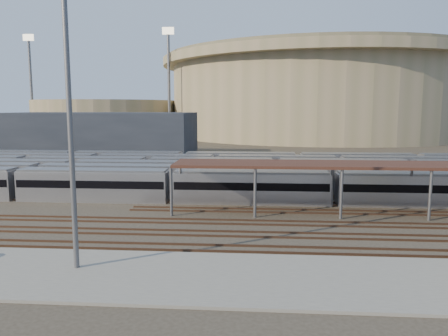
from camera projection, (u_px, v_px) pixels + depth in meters
name	position (u px, v px, depth m)	size (l,w,h in m)	color
ground	(249.00, 221.00, 43.12)	(420.00, 420.00, 0.00)	#383026
apron	(168.00, 276.00, 28.66)	(50.00, 9.00, 0.20)	gray
subway_trains	(229.00, 174.00, 61.38)	(128.75, 23.90, 3.60)	silver
empty_tracks	(248.00, 234.00, 38.17)	(170.00, 9.62, 0.18)	#4C3323
stadium	(317.00, 95.00, 177.29)	(124.00, 124.00, 32.50)	gray
secondary_arena	(106.00, 118.00, 175.08)	(56.00, 56.00, 14.00)	gray
service_building	(100.00, 135.00, 99.39)	(42.00, 20.00, 10.00)	#1E232D
floodlight_0	(169.00, 80.00, 151.21)	(4.00, 1.00, 38.40)	#5C5D62
floodlight_1	(31.00, 82.00, 165.21)	(4.00, 1.00, 38.40)	#5C5D62
floodlight_3	(234.00, 87.00, 199.10)	(4.00, 1.00, 38.40)	#5C5D62
yard_light_pole	(70.00, 132.00, 28.64)	(0.81, 0.36, 18.35)	#5C5D62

